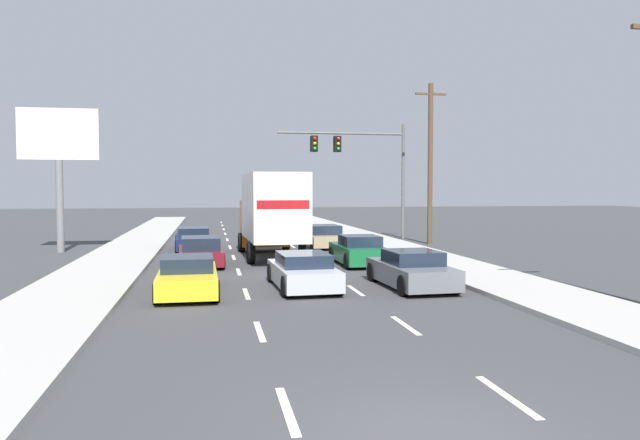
% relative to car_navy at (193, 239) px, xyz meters
% --- Properties ---
extents(ground_plane, '(140.00, 140.00, 0.00)m').
position_rel_car_navy_xyz_m(ground_plane, '(3.63, -0.29, -0.55)').
color(ground_plane, '#3D3D3F').
extents(sidewalk_right, '(3.16, 80.00, 0.14)m').
position_rel_car_navy_xyz_m(sidewalk_right, '(10.45, -5.29, -0.48)').
color(sidewalk_right, '#B2AFA8').
rests_on(sidewalk_right, ground_plane).
extents(sidewalk_left, '(3.16, 80.00, 0.14)m').
position_rel_car_navy_xyz_m(sidewalk_left, '(-3.20, -5.29, -0.48)').
color(sidewalk_left, '#B2AFA8').
rests_on(sidewalk_left, ground_plane).
extents(lane_markings, '(3.54, 57.00, 0.01)m').
position_rel_car_navy_xyz_m(lane_markings, '(3.63, -1.41, -0.55)').
color(lane_markings, silver).
rests_on(lane_markings, ground_plane).
extents(car_navy, '(2.02, 4.75, 1.18)m').
position_rel_car_navy_xyz_m(car_navy, '(0.00, 0.00, 0.00)').
color(car_navy, '#141E4C').
rests_on(car_navy, ground_plane).
extents(car_maroon, '(1.98, 4.18, 1.21)m').
position_rel_car_navy_xyz_m(car_maroon, '(0.46, -6.69, 0.00)').
color(car_maroon, maroon).
rests_on(car_maroon, ground_plane).
extents(car_yellow, '(1.86, 4.36, 1.15)m').
position_rel_car_navy_xyz_m(car_yellow, '(0.18, -13.62, -0.02)').
color(car_yellow, yellow).
rests_on(car_yellow, ground_plane).
extents(box_truck, '(2.71, 7.83, 3.84)m').
position_rel_car_navy_xyz_m(box_truck, '(3.63, -4.55, 1.62)').
color(box_truck, white).
rests_on(box_truck, ground_plane).
extents(car_silver, '(1.97, 4.19, 1.14)m').
position_rel_car_navy_xyz_m(car_silver, '(3.77, -13.24, -0.01)').
color(car_silver, '#B7BABF').
rests_on(car_silver, ground_plane).
extents(car_tan, '(2.03, 4.47, 1.21)m').
position_rel_car_navy_xyz_m(car_tan, '(6.89, 0.29, 0.00)').
color(car_tan, tan).
rests_on(car_tan, ground_plane).
extents(car_green, '(1.83, 4.05, 1.24)m').
position_rel_car_navy_xyz_m(car_green, '(6.97, -7.53, 0.01)').
color(car_green, '#196B38').
rests_on(car_green, ground_plane).
extents(car_gray, '(2.01, 4.26, 1.20)m').
position_rel_car_navy_xyz_m(car_gray, '(7.23, -13.65, -0.00)').
color(car_gray, slate).
rests_on(car_gray, ground_plane).
extents(traffic_signal_mast, '(7.91, 0.69, 7.13)m').
position_rel_car_navy_xyz_m(traffic_signal_mast, '(9.49, 4.27, 4.70)').
color(traffic_signal_mast, '#595B56').
rests_on(traffic_signal_mast, ground_plane).
extents(utility_pole_mid, '(1.80, 0.28, 9.14)m').
position_rel_car_navy_xyz_m(utility_pole_mid, '(13.27, 1.13, 4.15)').
color(utility_pole_mid, brown).
rests_on(utility_pole_mid, ground_plane).
extents(roadside_billboard, '(3.85, 0.36, 7.14)m').
position_rel_car_navy_xyz_m(roadside_billboard, '(-6.47, -0.08, 4.48)').
color(roadside_billboard, slate).
rests_on(roadside_billboard, ground_plane).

